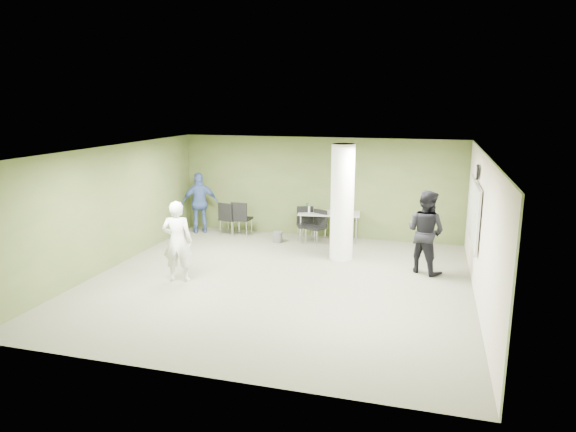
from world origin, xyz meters
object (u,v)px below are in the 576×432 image
(folding_table, at_px, (328,214))
(chair_back_left, at_px, (228,216))
(man_black, at_px, (426,232))
(woman_white, at_px, (177,241))
(man_blue, at_px, (200,203))

(folding_table, xyz_separation_m, chair_back_left, (-2.87, -0.24, -0.18))
(folding_table, bearing_deg, chair_back_left, 178.15)
(folding_table, distance_m, man_black, 3.31)
(chair_back_left, bearing_deg, woman_white, 108.10)
(chair_back_left, relative_size, woman_white, 0.55)
(chair_back_left, height_order, woman_white, woman_white)
(man_blue, bearing_deg, man_black, 135.40)
(folding_table, distance_m, chair_back_left, 2.88)
(woman_white, relative_size, man_black, 0.93)
(folding_table, xyz_separation_m, man_blue, (-3.77, -0.15, 0.14))
(chair_back_left, height_order, man_black, man_black)
(chair_back_left, xyz_separation_m, man_black, (5.47, -1.80, 0.38))
(chair_back_left, bearing_deg, man_blue, 6.00)
(chair_back_left, xyz_separation_m, man_blue, (-0.90, 0.09, 0.32))
(chair_back_left, xyz_separation_m, woman_white, (0.42, -3.81, 0.31))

